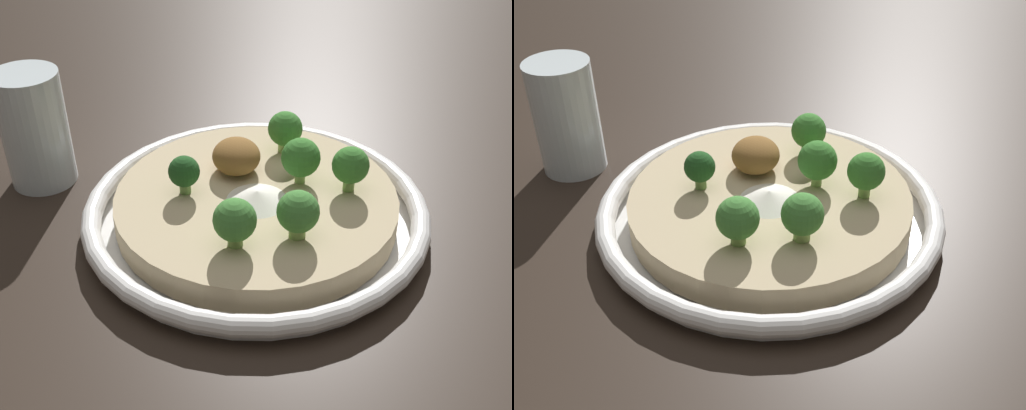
{
  "view_description": "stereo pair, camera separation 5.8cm",
  "coord_description": "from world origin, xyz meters",
  "views": [
    {
      "loc": [
        0.47,
        -0.04,
        0.35
      ],
      "look_at": [
        0.0,
        0.0,
        0.02
      ],
      "focal_mm": 45.0,
      "sensor_mm": 36.0,
      "label": 1
    },
    {
      "loc": [
        0.47,
        0.02,
        0.35
      ],
      "look_at": [
        0.0,
        0.0,
        0.02
      ],
      "focal_mm": 45.0,
      "sensor_mm": 36.0,
      "label": 2
    }
  ],
  "objects": [
    {
      "name": "crispy_onion_garnish",
      "position": [
        -0.04,
        -0.02,
        0.05
      ],
      "size": [
        0.05,
        0.05,
        0.03
      ],
      "color": "brown",
      "rests_on": "risotto_bowl"
    },
    {
      "name": "broccoli_back_left",
      "position": [
        -0.02,
        0.04,
        0.06
      ],
      "size": [
        0.04,
        0.04,
        0.04
      ],
      "color": "#84A856",
      "rests_on": "risotto_bowl"
    },
    {
      "name": "cheese_sprinkle",
      "position": [
        0.01,
        -0.0,
        0.04
      ],
      "size": [
        0.05,
        0.05,
        0.01
      ],
      "color": "white",
      "rests_on": "risotto_bowl"
    },
    {
      "name": "ground_plane",
      "position": [
        0.0,
        0.0,
        0.0
      ],
      "size": [
        6.0,
        6.0,
        0.0
      ],
      "primitive_type": "plane",
      "color": "#2D231C"
    },
    {
      "name": "broccoli_left",
      "position": [
        -0.07,
        0.03,
        0.06
      ],
      "size": [
        0.03,
        0.03,
        0.04
      ],
      "color": "#84A856",
      "rests_on": "risotto_bowl"
    },
    {
      "name": "drinking_glass",
      "position": [
        -0.09,
        -0.21,
        0.06
      ],
      "size": [
        0.06,
        0.06,
        0.12
      ],
      "color": "silver",
      "rests_on": "ground_plane"
    },
    {
      "name": "broccoli_front_right",
      "position": [
        0.07,
        -0.02,
        0.06
      ],
      "size": [
        0.04,
        0.04,
        0.04
      ],
      "color": "#759E4C",
      "rests_on": "risotto_bowl"
    },
    {
      "name": "broccoli_right",
      "position": [
        0.06,
        0.03,
        0.05
      ],
      "size": [
        0.03,
        0.03,
        0.04
      ],
      "color": "#84A856",
      "rests_on": "risotto_bowl"
    },
    {
      "name": "broccoli_front_left",
      "position": [
        -0.01,
        -0.06,
        0.05
      ],
      "size": [
        0.03,
        0.03,
        0.04
      ],
      "color": "#668E47",
      "rests_on": "risotto_bowl"
    },
    {
      "name": "broccoli_back",
      "position": [
        -0.0,
        0.08,
        0.06
      ],
      "size": [
        0.03,
        0.03,
        0.04
      ],
      "color": "#759E4C",
      "rests_on": "risotto_bowl"
    },
    {
      "name": "risotto_bowl",
      "position": [
        0.0,
        0.0,
        0.02
      ],
      "size": [
        0.31,
        0.31,
        0.03
      ],
      "color": "white",
      "rests_on": "ground_plane"
    }
  ]
}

